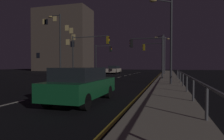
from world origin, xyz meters
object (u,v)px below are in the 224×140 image
traffic_light_near_left (147,49)px  traffic_light_far_left (103,54)px  street_lamp_median (58,41)px  car_oncoming (114,70)px  traffic_light_near_right (88,47)px  street_lamp_far_end (162,50)px  traffic_light_mid_left (153,52)px  street_lamp_across_street (168,33)px  street_lamp_mid_block (165,52)px  building_distant (63,40)px  car (81,84)px

traffic_light_near_left → traffic_light_far_left: size_ratio=0.92×
traffic_light_near_left → street_lamp_median: size_ratio=0.61×
car_oncoming → traffic_light_near_right: (0.34, -13.50, 3.16)m
traffic_light_near_left → street_lamp_far_end: size_ratio=0.68×
traffic_light_mid_left → traffic_light_near_left: (-0.23, -6.36, -0.02)m
street_lamp_across_street → traffic_light_near_left: bearing=110.1°
street_lamp_mid_block → traffic_light_mid_left: bearing=-101.5°
car_oncoming → street_lamp_median: street_lamp_median is taller
traffic_light_near_right → traffic_light_far_left: traffic_light_near_right is taller
traffic_light_near_left → building_distant: size_ratio=0.27×
car → traffic_light_mid_left: 21.49m
traffic_light_near_left → building_distant: 40.97m
traffic_light_near_right → street_lamp_across_street: bearing=-34.8°
traffic_light_mid_left → street_lamp_across_street: bearing=-80.7°
street_lamp_far_end → building_distant: (-28.99, 14.93, 4.63)m
building_distant → street_lamp_across_street: bearing=-50.0°
traffic_light_near_left → street_lamp_median: (-10.67, -1.39, 1.12)m
traffic_light_mid_left → street_lamp_across_street: size_ratio=0.72×
car → street_lamp_across_street: (3.65, 8.65, 3.47)m
street_lamp_across_street → street_lamp_median: size_ratio=0.86×
traffic_light_near_left → street_lamp_mid_block: 14.27m
street_lamp_median → traffic_light_near_right: bearing=32.5°
car → traffic_light_far_left: size_ratio=0.84×
car → street_lamp_median: street_lamp_median is taller
building_distant → street_lamp_median: bearing=-61.1°
street_lamp_median → street_lamp_mid_block: size_ratio=1.19×
traffic_light_near_left → traffic_light_far_left: 13.11m
traffic_light_mid_left → street_lamp_far_end: street_lamp_far_end is taller
car → street_lamp_across_street: size_ratio=0.64×
traffic_light_mid_left → traffic_light_far_left: (-8.96, 3.42, 0.07)m
street_lamp_across_street → building_distant: bearing=130.0°
traffic_light_near_left → street_lamp_median: street_lamp_median is taller
traffic_light_near_right → street_lamp_median: street_lamp_median is taller
car_oncoming → traffic_light_far_left: size_ratio=0.85×
car → street_lamp_far_end: bearing=85.0°
car → street_lamp_far_end: (2.56, 29.56, 3.64)m
car → traffic_light_near_left: bearing=84.8°
street_lamp_median → building_distant: bearing=118.9°
car → street_lamp_far_end: 29.89m
traffic_light_near_left → street_lamp_across_street: bearing=-69.9°
traffic_light_near_right → traffic_light_far_left: (-1.18, 9.18, -0.32)m
traffic_light_near_left → street_lamp_median: bearing=-172.6°
traffic_light_far_left → traffic_light_near_left: bearing=-48.2°
street_lamp_far_end → traffic_light_mid_left: bearing=-96.7°
street_lamp_across_street → street_lamp_mid_block: size_ratio=1.03×
car → street_lamp_mid_block: 29.41m
traffic_light_far_left → street_lamp_far_end: (9.93, 4.88, 0.81)m
traffic_light_mid_left → street_lamp_mid_block: bearing=78.5°
traffic_light_near_left → street_lamp_across_street: size_ratio=0.71×
street_lamp_across_street → car: bearing=-112.9°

